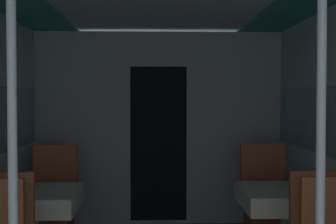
{
  "coord_description": "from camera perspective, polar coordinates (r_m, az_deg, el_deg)",
  "views": [
    {
      "loc": [
        -0.06,
        -1.04,
        1.45
      ],
      "look_at": [
        0.05,
        2.51,
        1.34
      ],
      "focal_mm": 50.0,
      "sensor_mm": 36.0,
      "label": 1
    }
  ],
  "objects": [
    {
      "name": "bulkhead_far",
      "position": [
        5.36,
        -1.16,
        -2.02
      ],
      "size": [
        2.8,
        0.09,
        2.19
      ],
      "color": "#A8A8A3",
      "rests_on": "ground_plane"
    },
    {
      "name": "support_pole_left_0",
      "position": [
        1.92,
        -18.38,
        -8.88
      ],
      "size": [
        0.04,
        0.04,
        2.19
      ],
      "color": "silver",
      "rests_on": "ground_plane"
    },
    {
      "name": "dining_table_left_1",
      "position": [
        3.85,
        -16.06,
        -10.64
      ],
      "size": [
        0.71,
        0.71,
        0.72
      ],
      "color": "#4C4C51",
      "rests_on": "ground_plane"
    },
    {
      "name": "chair_left_far_1",
      "position": [
        4.54,
        -13.96,
        -12.85
      ],
      "size": [
        0.42,
        0.42,
        1.0
      ],
      "rotation": [
        0.0,
        0.0,
        3.14
      ],
      "color": "brown",
      "rests_on": "ground_plane"
    },
    {
      "name": "support_pole_right_0",
      "position": [
        1.95,
        18.08,
        -8.68
      ],
      "size": [
        0.04,
        0.04,
        2.19
      ],
      "color": "silver",
      "rests_on": "ground_plane"
    },
    {
      "name": "dining_table_right_1",
      "position": [
        3.88,
        14.18,
        -10.53
      ],
      "size": [
        0.71,
        0.71,
        0.72
      ],
      "color": "#4C4C51",
      "rests_on": "ground_plane"
    },
    {
      "name": "chair_right_far_1",
      "position": [
        4.56,
        11.86,
        -12.75
      ],
      "size": [
        0.42,
        0.42,
        1.0
      ],
      "rotation": [
        0.0,
        0.0,
        3.14
      ],
      "color": "brown",
      "rests_on": "ground_plane"
    }
  ]
}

